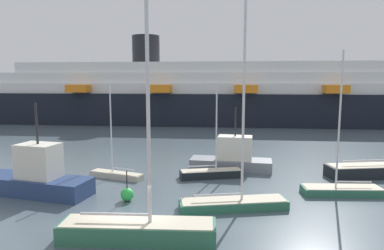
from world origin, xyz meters
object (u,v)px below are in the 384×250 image
Objects in this scene: channel_buoy_0 at (56,166)px; channel_buoy_1 at (127,194)px; sailboat_1 at (342,188)px; sailboat_2 at (234,199)px; fishing_boat_2 at (232,157)px; sailboat_0 at (211,173)px; sailboat_5 at (378,167)px; cruise_ship at (242,95)px; sailboat_3 at (116,173)px; fishing_boat_1 at (37,177)px; sailboat_4 at (138,226)px.

channel_buoy_1 is (7.89, -5.68, 0.09)m from channel_buoy_0.
sailboat_2 reaches higher than sailboat_1.
sailboat_0 is at bearing -118.16° from fishing_boat_2.
fishing_boat_2 is at bearing 9.43° from channel_buoy_0.
sailboat_5 is 0.17× the size of cruise_ship.
sailboat_3 is at bearing 118.86° from channel_buoy_1.
channel_buoy_1 is at bearing 161.51° from sailboat_2.
fishing_boat_1 is (-12.00, 0.52, 0.52)m from sailboat_2.
sailboat_0 is 12.21m from channel_buoy_0.
fishing_boat_2 is at bearing -142.82° from sailboat_3.
fishing_boat_1 is 0.08× the size of cruise_ship.
sailboat_1 is 4.87× the size of channel_buoy_1.
sailboat_5 is at bearing -74.80° from cruise_ship.
fishing_boat_2 is at bearing 76.47° from sailboat_2.
channel_buoy_1 is (-16.23, -7.67, -0.33)m from sailboat_5.
sailboat_2 is at bearing 20.04° from sailboat_1.
sailboat_4 reaches higher than fishing_boat_1.
sailboat_2 is 15.21m from channel_buoy_0.
sailboat_1 is 8.38m from fishing_boat_2.
sailboat_5 is at bearing -156.62° from sailboat_3.
sailboat_2 is at bearing 41.43° from sailboat_4.
sailboat_0 reaches higher than fishing_boat_1.
cruise_ship is at bearing 73.74° from sailboat_2.
sailboat_4 is 5.08m from channel_buoy_1.
sailboat_1 is 0.10× the size of cruise_ship.
sailboat_0 is 0.77× the size of sailboat_1.
sailboat_3 is at bearing 110.71° from sailboat_4.
sailboat_0 is 11.47m from fishing_boat_1.
channel_buoy_1 is (-2.15, 4.59, -0.25)m from sailboat_4.
sailboat_3 is at bearing -12.15° from sailboat_1.
sailboat_4 is at bearing -45.64° from channel_buoy_0.
fishing_boat_1 reaches higher than fishing_boat_2.
sailboat_5 is (10.10, 7.90, 0.17)m from sailboat_2.
sailboat_0 reaches higher than sailboat_3.
channel_buoy_1 is (-4.32, -5.49, 0.02)m from sailboat_0.
sailboat_3 is 5.39m from fishing_boat_1.
sailboat_5 reaches higher than sailboat_3.
sailboat_1 is 20.62m from channel_buoy_0.
sailboat_1 is at bearing -143.99° from sailboat_5.
channel_buoy_1 is at bearing -124.13° from fishing_boat_2.
cruise_ship reaches higher than fishing_boat_1.
sailboat_4 is 9.41m from fishing_boat_1.
channel_buoy_0 is at bearing 128.09° from sailboat_4.
sailboat_0 is 6.81m from sailboat_3.
fishing_boat_1 is 4.06× the size of channel_buoy_1.
fishing_boat_1 is at bearing 62.55° from sailboat_3.
sailboat_2 is at bearing -85.54° from fishing_boat_2.
sailboat_5 is at bearing 21.65° from sailboat_2.
channel_buoy_1 is at bearing -35.76° from channel_buoy_0.
sailboat_1 is 18.68m from fishing_boat_1.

